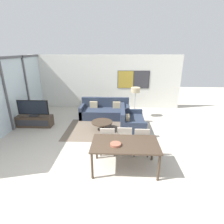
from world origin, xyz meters
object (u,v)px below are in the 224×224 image
(television, at_px, (33,108))
(floor_lamp, at_px, (135,92))
(tv_console, at_px, (35,121))
(dining_chair_right, at_px, (141,140))
(dining_chair_left, at_px, (108,139))
(dining_chair_centre, at_px, (124,139))
(sofa_side, at_px, (130,123))
(coffee_table, at_px, (102,124))
(dining_table, at_px, (125,146))
(fruit_bowl, at_px, (116,144))
(sofa_main, at_px, (105,111))

(television, height_order, floor_lamp, floor_lamp)
(tv_console, distance_m, dining_chair_right, 4.60)
(dining_chair_left, xyz_separation_m, dining_chair_centre, (0.50, 0.07, 0.00))
(sofa_side, relative_size, dining_chair_centre, 1.73)
(coffee_table, distance_m, floor_lamp, 2.24)
(tv_console, relative_size, floor_lamp, 1.00)
(dining_table, bearing_deg, tv_console, 144.40)
(dining_chair_left, relative_size, dining_chair_right, 1.00)
(television, height_order, sofa_side, television)
(tv_console, xyz_separation_m, dining_chair_centre, (3.66, -1.89, 0.28))
(coffee_table, height_order, dining_chair_centre, dining_chair_centre)
(sofa_side, relative_size, coffee_table, 1.91)
(tv_console, bearing_deg, dining_chair_left, -31.78)
(dining_chair_centre, distance_m, fruit_bowl, 0.93)
(dining_table, bearing_deg, coffee_table, 109.37)
(sofa_side, bearing_deg, floor_lamp, -11.98)
(sofa_side, bearing_deg, fruit_bowl, 168.85)
(sofa_side, xyz_separation_m, coffee_table, (-1.11, -0.12, -0.01))
(sofa_side, bearing_deg, television, 88.12)
(sofa_main, xyz_separation_m, dining_chair_right, (1.33, -3.13, 0.23))
(dining_chair_right, bearing_deg, tv_console, 154.79)
(tv_console, bearing_deg, dining_chair_right, -25.21)
(coffee_table, distance_m, dining_chair_left, 1.76)
(television, relative_size, floor_lamp, 0.89)
(dining_table, height_order, dining_chair_right, dining_chair_right)
(sofa_main, distance_m, dining_table, 3.90)
(dining_chair_left, bearing_deg, fruit_bowl, -71.90)
(dining_table, bearing_deg, sofa_main, 102.42)
(television, xyz_separation_m, fruit_bowl, (3.42, -2.74, 0.01))
(tv_console, xyz_separation_m, sofa_side, (3.94, -0.13, 0.05))
(dining_table, bearing_deg, dining_chair_centre, 90.00)
(television, bearing_deg, dining_chair_right, -25.22)
(television, bearing_deg, coffee_table, -5.03)
(dining_chair_centre, xyz_separation_m, fruit_bowl, (-0.24, -0.85, 0.30))
(tv_console, distance_m, fruit_bowl, 4.42)
(sofa_side, distance_m, dining_chair_centre, 1.80)
(coffee_table, distance_m, dining_chair_right, 2.18)
(television, xyz_separation_m, sofa_main, (2.83, 1.17, -0.51))
(sofa_side, distance_m, dining_chair_right, 1.86)
(dining_chair_centre, xyz_separation_m, floor_lamp, (0.56, 3.10, 0.73))
(dining_table, bearing_deg, dining_chair_left, 126.90)
(tv_console, distance_m, sofa_side, 3.94)
(coffee_table, bearing_deg, dining_table, -70.63)
(dining_table, xyz_separation_m, dining_chair_right, (0.50, 0.66, -0.19))
(television, relative_size, sofa_side, 0.80)
(dining_chair_right, bearing_deg, floor_lamp, 88.88)
(sofa_side, bearing_deg, sofa_main, 40.53)
(coffee_table, xyz_separation_m, dining_chair_right, (1.33, -1.71, 0.24))
(coffee_table, relative_size, dining_chair_right, 0.90)
(dining_chair_right, height_order, floor_lamp, floor_lamp)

